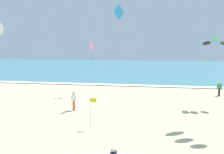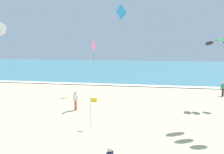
{
  "view_description": "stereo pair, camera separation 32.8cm",
  "coord_description": "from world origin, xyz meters",
  "px_view_note": "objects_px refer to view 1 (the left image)",
  "views": [
    {
      "loc": [
        2.4,
        -8.06,
        5.38
      ],
      "look_at": [
        -0.1,
        6.12,
        3.58
      ],
      "focal_mm": 39.02,
      "sensor_mm": 36.0,
      "label": 1
    },
    {
      "loc": [
        2.72,
        -8.0,
        5.38
      ],
      "look_at": [
        -0.1,
        6.12,
        3.58
      ],
      "focal_mm": 39.02,
      "sensor_mm": 36.0,
      "label": 2
    }
  ],
  "objects_px": {
    "kite_diamond_cobalt_near": "(119,15)",
    "bystander_white_top": "(74,101)",
    "kite_diamond_rose_close": "(92,49)",
    "lifeguard_flag": "(91,110)",
    "kite_arc_emerald_high": "(215,42)",
    "bystander_green_top": "(219,88)"
  },
  "relations": [
    {
      "from": "kite_diamond_cobalt_near",
      "to": "bystander_white_top",
      "type": "distance_m",
      "value": 9.3
    },
    {
      "from": "bystander_green_top",
      "to": "lifeguard_flag",
      "type": "xyz_separation_m",
      "value": [
        -11.13,
        -12.9,
        0.45
      ]
    },
    {
      "from": "kite_diamond_cobalt_near",
      "to": "kite_diamond_rose_close",
      "type": "distance_m",
      "value": 4.67
    },
    {
      "from": "bystander_white_top",
      "to": "kite_arc_emerald_high",
      "type": "bearing_deg",
      "value": 16.89
    },
    {
      "from": "kite_diamond_cobalt_near",
      "to": "kite_arc_emerald_high",
      "type": "bearing_deg",
      "value": -3.95
    },
    {
      "from": "kite_arc_emerald_high",
      "to": "bystander_green_top",
      "type": "bearing_deg",
      "value": 70.32
    },
    {
      "from": "kite_diamond_cobalt_near",
      "to": "bystander_white_top",
      "type": "height_order",
      "value": "kite_diamond_cobalt_near"
    },
    {
      "from": "kite_diamond_cobalt_near",
      "to": "kite_arc_emerald_high",
      "type": "xyz_separation_m",
      "value": [
        8.68,
        -0.6,
        -2.67
      ]
    },
    {
      "from": "kite_diamond_rose_close",
      "to": "lifeguard_flag",
      "type": "height_order",
      "value": "kite_diamond_rose_close"
    },
    {
      "from": "kite_arc_emerald_high",
      "to": "lifeguard_flag",
      "type": "xyz_separation_m",
      "value": [
        -9.31,
        -7.82,
        -4.5
      ]
    },
    {
      "from": "bystander_white_top",
      "to": "lifeguard_flag",
      "type": "distance_m",
      "value": 4.97
    },
    {
      "from": "kite_arc_emerald_high",
      "to": "kite_diamond_rose_close",
      "type": "distance_m",
      "value": 10.95
    },
    {
      "from": "kite_diamond_cobalt_near",
      "to": "bystander_white_top",
      "type": "bearing_deg",
      "value": -127.66
    },
    {
      "from": "kite_arc_emerald_high",
      "to": "bystander_green_top",
      "type": "distance_m",
      "value": 7.32
    },
    {
      "from": "bystander_green_top",
      "to": "kite_arc_emerald_high",
      "type": "bearing_deg",
      "value": -109.68
    },
    {
      "from": "kite_arc_emerald_high",
      "to": "bystander_green_top",
      "type": "xyz_separation_m",
      "value": [
        1.82,
        5.08,
        -4.95
      ]
    },
    {
      "from": "kite_diamond_cobalt_near",
      "to": "kite_diamond_rose_close",
      "type": "relative_size",
      "value": 1.58
    },
    {
      "from": "kite_diamond_cobalt_near",
      "to": "kite_arc_emerald_high",
      "type": "relative_size",
      "value": 1.55
    },
    {
      "from": "lifeguard_flag",
      "to": "bystander_white_top",
      "type": "bearing_deg",
      "value": 122.07
    },
    {
      "from": "kite_diamond_cobalt_near",
      "to": "lifeguard_flag",
      "type": "relative_size",
      "value": 4.48
    },
    {
      "from": "bystander_green_top",
      "to": "bystander_white_top",
      "type": "distance_m",
      "value": 16.28
    },
    {
      "from": "kite_arc_emerald_high",
      "to": "bystander_white_top",
      "type": "distance_m",
      "value": 13.43
    }
  ]
}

